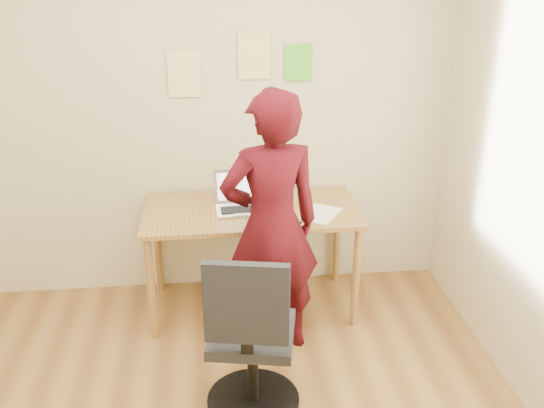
{
  "coord_description": "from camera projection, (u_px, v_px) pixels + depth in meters",
  "views": [
    {
      "loc": [
        0.1,
        -2.24,
        2.31
      ],
      "look_at": [
        0.44,
        0.95,
        0.95
      ],
      "focal_mm": 40.0,
      "sensor_mm": 36.0,
      "label": 1
    }
  ],
  "objects": [
    {
      "name": "phone",
      "position": [
        295.0,
        220.0,
        3.78
      ],
      "size": [
        0.07,
        0.12,
        0.01
      ],
      "rotation": [
        0.0,
        0.0,
        0.13
      ],
      "color": "black",
      "rests_on": "desk"
    },
    {
      "name": "wall_note_mid",
      "position": [
        254.0,
        56.0,
        3.93
      ],
      "size": [
        0.21,
        0.0,
        0.3
      ],
      "primitive_type": "cube",
      "color": "#D9D482",
      "rests_on": "room"
    },
    {
      "name": "desk",
      "position": [
        251.0,
        221.0,
        3.98
      ],
      "size": [
        1.4,
        0.7,
        0.74
      ],
      "color": "olive",
      "rests_on": "ground"
    },
    {
      "name": "office_chair",
      "position": [
        251.0,
        346.0,
        3.12
      ],
      "size": [
        0.51,
        0.52,
        0.98
      ],
      "rotation": [
        0.0,
        0.0,
        -0.19
      ],
      "color": "black",
      "rests_on": "ground"
    },
    {
      "name": "wall_note_right",
      "position": [
        298.0,
        63.0,
        3.97
      ],
      "size": [
        0.18,
        0.0,
        0.24
      ],
      "primitive_type": "cube",
      "color": "#53C12B",
      "rests_on": "room"
    },
    {
      "name": "paper_sheet",
      "position": [
        321.0,
        213.0,
        3.88
      ],
      "size": [
        0.32,
        0.35,
        0.0
      ],
      "primitive_type": "cube",
      "rotation": [
        0.0,
        0.0,
        -0.58
      ],
      "color": "white",
      "rests_on": "desk"
    },
    {
      "name": "room",
      "position": [
        188.0,
        208.0,
        2.42
      ],
      "size": [
        3.58,
        3.58,
        2.78
      ],
      "color": "brown",
      "rests_on": "ground"
    },
    {
      "name": "person",
      "position": [
        271.0,
        226.0,
        3.52
      ],
      "size": [
        0.66,
        0.49,
        1.64
      ],
      "primitive_type": "imported",
      "rotation": [
        0.0,
        0.0,
        3.33
      ],
      "color": "#3B080E",
      "rests_on": "ground"
    },
    {
      "name": "wall_note_left",
      "position": [
        184.0,
        74.0,
        3.92
      ],
      "size": [
        0.21,
        0.0,
        0.3
      ],
      "primitive_type": "cube",
      "color": "#D9D482",
      "rests_on": "room"
    },
    {
      "name": "laptop",
      "position": [
        240.0,
        201.0,
        3.94
      ],
      "size": [
        0.33,
        0.3,
        0.23
      ],
      "rotation": [
        0.0,
        0.0,
        0.05
      ],
      "color": "silver",
      "rests_on": "desk"
    }
  ]
}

